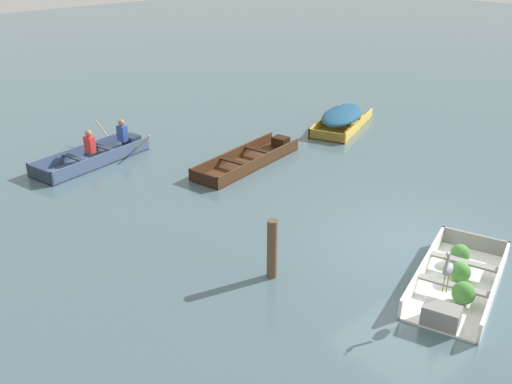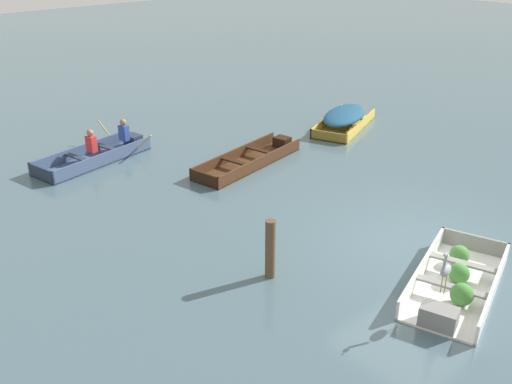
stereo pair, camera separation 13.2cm
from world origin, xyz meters
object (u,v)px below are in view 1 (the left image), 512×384
Objects in this scene: dinghy_white_foreground at (458,281)px; skiff_yellow_mid_moored at (343,117)px; skiff_dark_varnish_near_moored at (250,159)px; rowboat_slate_blue_with_crew at (98,154)px; heron_on_dinghy at (448,269)px; mooring_post at (272,249)px.

skiff_yellow_mid_moored is (5.43, 7.23, 0.19)m from dinghy_white_foreground.
skiff_dark_varnish_near_moored is at bearing -175.90° from skiff_yellow_mid_moored.
rowboat_slate_blue_with_crew is (-7.19, 2.66, -0.15)m from skiff_yellow_mid_moored.
skiff_yellow_mid_moored is (4.20, 0.30, 0.24)m from skiff_dark_varnish_near_moored.
rowboat_slate_blue_with_crew reaches higher than skiff_dark_varnish_near_moored.
mooring_post is (-1.30, 2.70, -0.32)m from heron_on_dinghy.
dinghy_white_foreground is 7.04m from skiff_dark_varnish_near_moored.
dinghy_white_foreground is 3.33m from mooring_post.
skiff_dark_varnish_near_moored is at bearing 79.98° from dinghy_white_foreground.
heron_on_dinghy is at bearing -64.31° from mooring_post.
heron_on_dinghy is at bearing -166.24° from dinghy_white_foreground.
mooring_post is (-7.60, -4.74, 0.24)m from skiff_yellow_mid_moored.
skiff_yellow_mid_moored reaches higher than dinghy_white_foreground.
dinghy_white_foreground is 1.00× the size of skiff_yellow_mid_moored.
rowboat_slate_blue_with_crew reaches higher than dinghy_white_foreground.
mooring_post is at bearing -93.14° from rowboat_slate_blue_with_crew.
rowboat_slate_blue_with_crew is 2.94× the size of mooring_post.
dinghy_white_foreground is 10.04m from rowboat_slate_blue_with_crew.
heron_on_dinghy reaches higher than mooring_post.
dinghy_white_foreground is at bearing -48.95° from mooring_post.
skiff_yellow_mid_moored is 8.96m from mooring_post.
skiff_yellow_mid_moored is at bearing 53.11° from dinghy_white_foreground.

